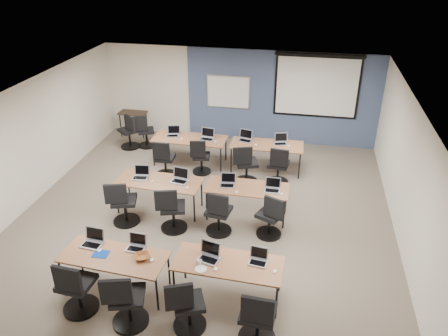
% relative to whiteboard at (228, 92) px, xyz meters
% --- Properties ---
extents(floor, '(8.00, 9.00, 0.02)m').
position_rel_whiteboard_xyz_m(floor, '(0.30, -4.43, -1.45)').
color(floor, '#6B6354').
rests_on(floor, ground).
extents(ceiling, '(8.00, 9.00, 0.02)m').
position_rel_whiteboard_xyz_m(ceiling, '(0.30, -4.43, 1.25)').
color(ceiling, white).
rests_on(ceiling, ground).
extents(wall_back, '(8.00, 0.04, 2.70)m').
position_rel_whiteboard_xyz_m(wall_back, '(0.30, 0.07, -0.10)').
color(wall_back, beige).
rests_on(wall_back, ground).
extents(wall_left, '(0.04, 9.00, 2.70)m').
position_rel_whiteboard_xyz_m(wall_left, '(-3.70, -4.43, -0.10)').
color(wall_left, beige).
rests_on(wall_left, ground).
extents(wall_right, '(0.04, 9.00, 2.70)m').
position_rel_whiteboard_xyz_m(wall_right, '(4.30, -4.43, -0.10)').
color(wall_right, beige).
rests_on(wall_right, ground).
extents(blue_accent_panel, '(5.50, 0.04, 2.70)m').
position_rel_whiteboard_xyz_m(blue_accent_panel, '(1.55, 0.04, -0.10)').
color(blue_accent_panel, '#3D5977').
rests_on(blue_accent_panel, wall_back).
extents(whiteboard, '(1.28, 0.03, 0.98)m').
position_rel_whiteboard_xyz_m(whiteboard, '(0.00, 0.00, 0.00)').
color(whiteboard, '#AAACAD').
rests_on(whiteboard, wall_back).
extents(projector_screen, '(2.40, 0.10, 1.82)m').
position_rel_whiteboard_xyz_m(projector_screen, '(2.50, -0.02, 0.44)').
color(projector_screen, black).
rests_on(projector_screen, wall_back).
extents(training_table_front_left, '(1.78, 0.74, 0.73)m').
position_rel_whiteboard_xyz_m(training_table_front_left, '(-0.64, -6.79, -0.77)').
color(training_table_front_left, '#A4623A').
rests_on(training_table_front_left, floor).
extents(training_table_front_right, '(1.78, 0.74, 0.73)m').
position_rel_whiteboard_xyz_m(training_table_front_right, '(1.25, -6.59, -0.77)').
color(training_table_front_right, '#A8673C').
rests_on(training_table_front_right, floor).
extents(training_table_mid_left, '(1.86, 0.78, 0.73)m').
position_rel_whiteboard_xyz_m(training_table_mid_left, '(-0.74, -4.21, -0.76)').
color(training_table_mid_left, brown).
rests_on(training_table_mid_left, floor).
extents(training_table_mid_right, '(1.76, 0.73, 0.73)m').
position_rel_whiteboard_xyz_m(training_table_mid_right, '(1.19, -4.11, -0.77)').
color(training_table_mid_right, brown).
rests_on(training_table_mid_right, floor).
extents(training_table_back_left, '(1.94, 0.81, 0.73)m').
position_rel_whiteboard_xyz_m(training_table_back_left, '(-0.68, -1.85, -0.76)').
color(training_table_back_left, '#A67535').
rests_on(training_table_back_left, floor).
extents(training_table_back_right, '(1.85, 0.77, 0.73)m').
position_rel_whiteboard_xyz_m(training_table_back_right, '(1.36, -1.85, -0.76)').
color(training_table_back_right, '#9D6331').
rests_on(training_table_back_right, floor).
extents(laptop_0, '(0.35, 0.30, 0.26)m').
position_rel_whiteboard_xyz_m(laptop_0, '(-1.12, -6.54, -0.65)').
color(laptop_0, silver).
rests_on(laptop_0, training_table_front_left).
extents(mouse_0, '(0.07, 0.10, 0.03)m').
position_rel_whiteboard_xyz_m(mouse_0, '(-0.93, -6.71, -0.71)').
color(mouse_0, white).
rests_on(mouse_0, training_table_front_left).
extents(task_chair_0, '(0.58, 0.58, 1.05)m').
position_rel_whiteboard_xyz_m(task_chair_0, '(-1.05, -7.38, -1.01)').
color(task_chair_0, black).
rests_on(task_chair_0, floor).
extents(laptop_1, '(0.31, 0.26, 0.23)m').
position_rel_whiteboard_xyz_m(laptop_1, '(-0.35, -6.50, -0.66)').
color(laptop_1, '#A2A2AF').
rests_on(laptop_1, training_table_front_left).
extents(mouse_1, '(0.07, 0.11, 0.04)m').
position_rel_whiteboard_xyz_m(mouse_1, '(0.02, -6.77, -0.71)').
color(mouse_1, white).
rests_on(mouse_1, training_table_front_left).
extents(task_chair_1, '(0.58, 0.58, 1.05)m').
position_rel_whiteboard_xyz_m(task_chair_1, '(-0.16, -7.49, -1.01)').
color(task_chair_1, black).
rests_on(task_chair_1, floor).
extents(laptop_2, '(0.35, 0.29, 0.26)m').
position_rel_whiteboard_xyz_m(laptop_2, '(0.92, -6.53, -0.66)').
color(laptop_2, '#B6B6BF').
rests_on(laptop_2, training_table_front_right).
extents(mouse_2, '(0.08, 0.10, 0.03)m').
position_rel_whiteboard_xyz_m(mouse_2, '(1.09, -6.79, -0.71)').
color(mouse_2, white).
rests_on(mouse_2, training_table_front_right).
extents(task_chair_2, '(0.55, 0.52, 1.00)m').
position_rel_whiteboard_xyz_m(task_chair_2, '(0.77, -7.38, -1.04)').
color(task_chair_2, black).
rests_on(task_chair_2, floor).
extents(laptop_3, '(0.30, 0.25, 0.23)m').
position_rel_whiteboard_xyz_m(laptop_3, '(1.73, -6.46, -0.66)').
color(laptop_3, silver).
rests_on(laptop_3, training_table_front_right).
extents(mouse_3, '(0.08, 0.11, 0.03)m').
position_rel_whiteboard_xyz_m(mouse_3, '(2.01, -6.66, -0.71)').
color(mouse_3, white).
rests_on(mouse_3, training_table_front_right).
extents(task_chair_3, '(0.57, 0.57, 1.05)m').
position_rel_whiteboard_xyz_m(task_chair_3, '(1.85, -7.44, -1.01)').
color(task_chair_3, black).
rests_on(task_chair_3, floor).
extents(laptop_4, '(0.34, 0.29, 0.26)m').
position_rel_whiteboard_xyz_m(laptop_4, '(-1.17, -4.13, -0.66)').
color(laptop_4, '#A1A2A9').
rests_on(laptop_4, training_table_mid_left).
extents(mouse_4, '(0.06, 0.09, 0.03)m').
position_rel_whiteboard_xyz_m(mouse_4, '(-0.86, -4.27, -0.71)').
color(mouse_4, white).
rests_on(mouse_4, training_table_mid_left).
extents(task_chair_4, '(0.57, 0.56, 1.04)m').
position_rel_whiteboard_xyz_m(task_chair_4, '(-1.31, -4.88, -1.02)').
color(task_chair_4, black).
rests_on(task_chair_4, floor).
extents(laptop_5, '(0.36, 0.30, 0.27)m').
position_rel_whiteboard_xyz_m(laptop_5, '(-0.28, -4.11, -0.65)').
color(laptop_5, '#A6A6A9').
rests_on(laptop_5, training_table_mid_left).
extents(mouse_5, '(0.09, 0.12, 0.04)m').
position_rel_whiteboard_xyz_m(mouse_5, '(-0.04, -4.39, -0.71)').
color(mouse_5, white).
rests_on(mouse_5, training_table_mid_left).
extents(task_chair_5, '(0.56, 0.56, 1.03)m').
position_rel_whiteboard_xyz_m(task_chair_5, '(-0.24, -4.92, -1.02)').
color(task_chair_5, black).
rests_on(task_chair_5, floor).
extents(laptop_6, '(0.32, 0.27, 0.24)m').
position_rel_whiteboard_xyz_m(laptop_6, '(0.77, -4.10, -0.66)').
color(laptop_6, '#A4A3AB').
rests_on(laptop_6, training_table_mid_right).
extents(mouse_6, '(0.08, 0.10, 0.03)m').
position_rel_whiteboard_xyz_m(mouse_6, '(1.01, -4.37, -0.71)').
color(mouse_6, white).
rests_on(mouse_6, training_table_mid_right).
extents(task_chair_6, '(0.53, 0.53, 1.01)m').
position_rel_whiteboard_xyz_m(task_chair_6, '(0.72, -4.84, -1.03)').
color(task_chair_6, black).
rests_on(task_chair_6, floor).
extents(laptop_7, '(0.32, 0.28, 0.25)m').
position_rel_whiteboard_xyz_m(laptop_7, '(1.73, -4.12, -0.66)').
color(laptop_7, silver).
rests_on(laptop_7, training_table_mid_right).
extents(mouse_7, '(0.07, 0.10, 0.03)m').
position_rel_whiteboard_xyz_m(mouse_7, '(1.93, -4.26, -0.71)').
color(mouse_7, white).
rests_on(mouse_7, training_table_mid_right).
extents(task_chair_7, '(0.55, 0.52, 1.00)m').
position_rel_whiteboard_xyz_m(task_chair_7, '(1.76, -4.75, -1.04)').
color(task_chair_7, black).
rests_on(task_chair_7, floor).
extents(laptop_8, '(0.33, 0.28, 0.25)m').
position_rel_whiteboard_xyz_m(laptop_8, '(-1.16, -1.76, -0.66)').
color(laptop_8, silver).
rests_on(laptop_8, training_table_back_left).
extents(mouse_8, '(0.09, 0.11, 0.04)m').
position_rel_whiteboard_xyz_m(mouse_8, '(-0.87, -1.96, -0.71)').
color(mouse_8, white).
rests_on(mouse_8, training_table_back_left).
extents(task_chair_8, '(0.53, 0.53, 1.01)m').
position_rel_whiteboard_xyz_m(task_chair_8, '(-1.12, -2.71, -1.03)').
color(task_chair_8, black).
rests_on(task_chair_8, floor).
extents(laptop_9, '(0.36, 0.31, 0.27)m').
position_rel_whiteboard_xyz_m(laptop_9, '(-0.22, -1.80, -0.65)').
color(laptop_9, '#ABABB5').
rests_on(laptop_9, training_table_back_left).
extents(mouse_9, '(0.09, 0.11, 0.04)m').
position_rel_whiteboard_xyz_m(mouse_9, '(0.04, -1.96, -0.71)').
color(mouse_9, white).
rests_on(mouse_9, training_table_back_left).
extents(task_chair_9, '(0.48, 0.48, 0.97)m').
position_rel_whiteboard_xyz_m(task_chair_9, '(-0.26, -2.37, -1.05)').
color(task_chair_9, black).
rests_on(task_chair_9, floor).
extents(laptop_10, '(0.35, 0.30, 0.27)m').
position_rel_whiteboard_xyz_m(laptop_10, '(0.78, -1.69, -0.65)').
color(laptop_10, silver).
rests_on(laptop_10, training_table_back_right).
extents(mouse_10, '(0.07, 0.10, 0.04)m').
position_rel_whiteboard_xyz_m(mouse_10, '(1.09, -1.94, -0.71)').
color(mouse_10, white).
rests_on(mouse_10, training_table_back_right).
extents(task_chair_10, '(0.59, 0.57, 1.05)m').
position_rel_whiteboard_xyz_m(task_chair_10, '(0.94, -2.67, -1.01)').
color(task_chair_10, black).
rests_on(task_chair_10, floor).
extents(laptop_11, '(0.34, 0.29, 0.26)m').
position_rel_whiteboard_xyz_m(laptop_11, '(1.70, -1.72, -0.66)').
color(laptop_11, silver).
rests_on(laptop_11, training_table_back_right).
extents(mouse_11, '(0.07, 0.10, 0.03)m').
position_rel_whiteboard_xyz_m(mouse_11, '(1.92, -1.86, -0.71)').
color(mouse_11, white).
rests_on(mouse_11, training_table_back_right).
extents(task_chair_11, '(0.55, 0.55, 1.02)m').
position_rel_whiteboard_xyz_m(task_chair_11, '(1.73, -2.55, -1.03)').
color(task_chair_11, black).
rests_on(task_chair_11, floor).
extents(blue_mousepad, '(0.27, 0.23, 0.01)m').
position_rel_whiteboard_xyz_m(blue_mousepad, '(-0.87, -6.78, -0.72)').
color(blue_mousepad, '#0A3594').
rests_on(blue_mousepad, training_table_front_left).
extents(snack_bowl, '(0.38, 0.38, 0.07)m').
position_rel_whiteboard_xyz_m(snack_bowl, '(-0.16, -6.75, -0.68)').
color(snack_bowl, olive).
rests_on(snack_bowl, training_table_front_left).
extents(snack_plate, '(0.20, 0.20, 0.01)m').
position_rel_whiteboard_xyz_m(snack_plate, '(0.85, -6.83, -0.71)').
color(snack_plate, white).
rests_on(snack_plate, training_table_front_right).
extents(coffee_cup, '(0.07, 0.07, 0.06)m').
position_rel_whiteboard_xyz_m(coffee_cup, '(0.81, -6.72, -0.68)').
color(coffee_cup, white).
rests_on(coffee_cup, snack_plate).
extents(utility_table, '(0.83, 0.46, 0.75)m').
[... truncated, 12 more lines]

